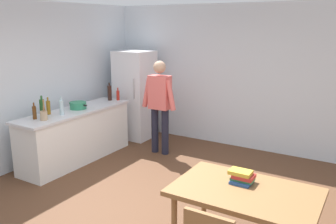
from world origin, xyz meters
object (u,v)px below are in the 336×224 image
object	(u,v)px
bottle_wine_dark	(110,93)
bottle_beer_brown	(34,112)
bottle_sauce_red	(118,95)
person	(160,101)
utensil_jar	(44,115)
refrigerator	(135,95)
dining_table	(245,197)
bottle_wine_green	(42,108)
cooking_pot	(78,105)
book_stack	(242,177)
bottle_water_clear	(62,107)
bottle_oil_amber	(48,107)

from	to	relation	value
bottle_wine_dark	bottle_beer_brown	xyz separation A→B (m)	(-0.08, -1.68, -0.04)
bottle_sauce_red	person	bearing A→B (deg)	1.22
bottle_beer_brown	utensil_jar	bearing A→B (deg)	10.89
refrigerator	utensil_jar	size ratio (longest dim) A/B	5.62
dining_table	bottle_wine_green	xyz separation A→B (m)	(-3.49, 0.51, 0.37)
cooking_pot	bottle_wine_green	distance (m)	0.70
refrigerator	bottle_sauce_red	distance (m)	0.58
cooking_pot	utensil_jar	bearing A→B (deg)	-83.48
person	bottle_wine_dark	bearing A→B (deg)	-174.16
refrigerator	person	bearing A→B (deg)	-30.23
refrigerator	bottle_sauce_red	size ratio (longest dim) A/B	7.50
bottle_wine_green	book_stack	bearing A→B (deg)	-6.13
bottle_water_clear	bottle_sauce_red	xyz separation A→B (m)	(0.05, 1.37, -0.03)
bottle_wine_green	dining_table	bearing A→B (deg)	-8.28
cooking_pot	bottle_wine_green	world-z (taller)	bottle_wine_green
bottle_wine_green	cooking_pot	bearing A→B (deg)	83.77
bottle_oil_amber	book_stack	bearing A→B (deg)	-8.73
utensil_jar	bottle_sauce_red	world-z (taller)	utensil_jar
cooking_pot	book_stack	bearing A→B (deg)	-17.61
bottle_water_clear	book_stack	world-z (taller)	bottle_water_clear
bottle_oil_amber	bottle_sauce_red	bearing A→B (deg)	79.79
refrigerator	dining_table	world-z (taller)	refrigerator
dining_table	bottle_oil_amber	size ratio (longest dim) A/B	5.00
bottle_oil_amber	dining_table	bearing A→B (deg)	-10.76
person	bottle_wine_dark	world-z (taller)	person
bottle_wine_dark	book_stack	world-z (taller)	bottle_wine_dark
person	bottle_wine_green	xyz separation A→B (m)	(-1.14, -1.64, 0.07)
bottle_water_clear	bottle_wine_dark	world-z (taller)	bottle_wine_dark
book_stack	utensil_jar	bearing A→B (deg)	175.63
bottle_sauce_red	bottle_wine_green	size ratio (longest dim) A/B	0.71
bottle_sauce_red	cooking_pot	bearing A→B (deg)	-98.05
person	book_stack	world-z (taller)	person
dining_table	bottle_wine_dark	size ratio (longest dim) A/B	4.12
bottle_oil_amber	book_stack	xyz separation A→B (m)	(3.46, -0.53, -0.20)
dining_table	bottle_wine_dark	xyz separation A→B (m)	(-3.42, 2.04, 0.37)
bottle_wine_dark	book_stack	distance (m)	3.84
refrigerator	book_stack	xyz separation A→B (m)	(3.21, -2.56, -0.09)
bottle_water_clear	bottle_oil_amber	size ratio (longest dim) A/B	1.07
dining_table	refrigerator	bearing A→B (deg)	140.71
person	book_stack	xyz separation A→B (m)	(2.26, -2.00, -0.17)
utensil_jar	bottle_wine_dark	world-z (taller)	bottle_wine_dark
bottle_water_clear	bottle_beer_brown	world-z (taller)	bottle_water_clear
refrigerator	bottle_wine_dark	size ratio (longest dim) A/B	5.29
bottle_oil_amber	book_stack	world-z (taller)	bottle_oil_amber
bottle_wine_green	book_stack	distance (m)	3.43
bottle_sauce_red	bottle_beer_brown	world-z (taller)	bottle_beer_brown
refrigerator	dining_table	size ratio (longest dim) A/B	1.29
dining_table	book_stack	world-z (taller)	book_stack
person	bottle_water_clear	distance (m)	1.70
refrigerator	bottle_beer_brown	distance (m)	2.35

